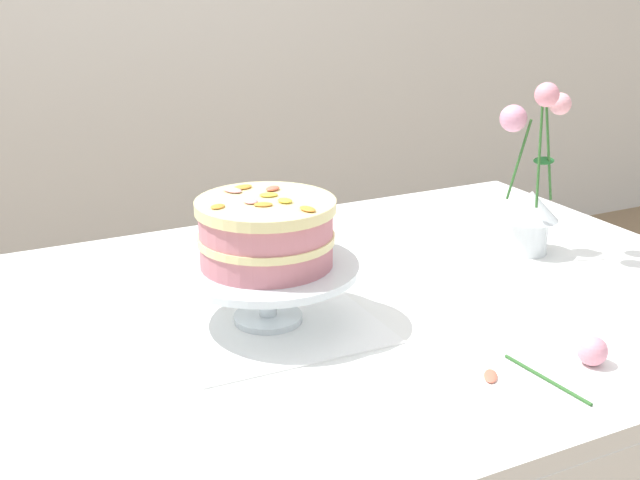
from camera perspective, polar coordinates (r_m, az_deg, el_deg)
The scene contains 8 objects.
dining_table at distance 1.40m, azimuth 2.89°, elevation -8.12°, with size 1.40×1.00×0.74m.
linen_napkin at distance 1.30m, azimuth -3.68°, elevation -5.74°, with size 0.32×0.32×0.00m, color white.
cake_stand at distance 1.27m, azimuth -3.76°, elevation -2.41°, with size 0.29×0.29×0.10m.
layer_cake at distance 1.24m, azimuth -3.83°, elevation 0.57°, with size 0.22×0.22×0.11m.
flower_vase at distance 1.61m, azimuth 14.68°, elevation 3.22°, with size 0.12×0.12×0.34m.
fallen_rose at distance 1.22m, azimuth 18.54°, elevation -7.51°, with size 0.12×0.16×0.04m.
loose_petal_0 at distance 1.16m, azimuth 11.95°, elevation -9.37°, with size 0.04×0.02×0.01m, color #E56B51.
loose_petal_1 at distance 1.50m, azimuth -1.41°, elevation -2.10°, with size 0.04×0.03×0.01m, color pink.
Camera 1 is at (-0.62, -1.10, 1.30)m, focal length 45.34 mm.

